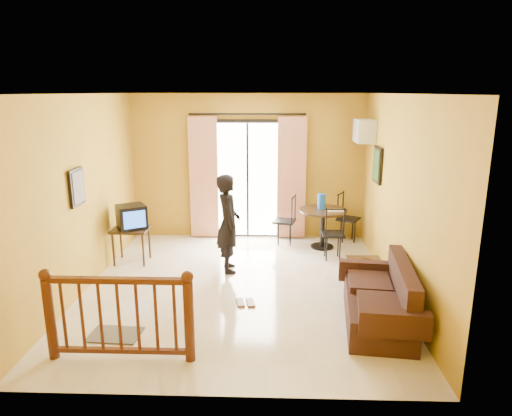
{
  "coord_description": "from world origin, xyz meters",
  "views": [
    {
      "loc": [
        0.46,
        -6.26,
        2.83
      ],
      "look_at": [
        0.24,
        0.2,
        1.17
      ],
      "focal_mm": 32.0,
      "sensor_mm": 36.0,
      "label": 1
    }
  ],
  "objects_px": {
    "dining_table": "(323,218)",
    "standing_person": "(228,223)",
    "sofa": "(382,302)",
    "coffee_table": "(367,275)",
    "television": "(132,217)"
  },
  "relations": [
    {
      "from": "dining_table",
      "to": "standing_person",
      "type": "height_order",
      "value": "standing_person"
    },
    {
      "from": "dining_table",
      "to": "sofa",
      "type": "xyz_separation_m",
      "value": [
        0.43,
        -2.89,
        -0.28
      ]
    },
    {
      "from": "sofa",
      "to": "standing_person",
      "type": "relative_size",
      "value": 1.09
    },
    {
      "from": "coffee_table",
      "to": "sofa",
      "type": "xyz_separation_m",
      "value": [
        0.0,
        -0.91,
        0.02
      ]
    },
    {
      "from": "coffee_table",
      "to": "standing_person",
      "type": "relative_size",
      "value": 0.58
    },
    {
      "from": "television",
      "to": "sofa",
      "type": "bearing_deg",
      "value": -59.35
    },
    {
      "from": "sofa",
      "to": "standing_person",
      "type": "xyz_separation_m",
      "value": [
        -2.07,
        1.71,
        0.5
      ]
    },
    {
      "from": "dining_table",
      "to": "television",
      "type": "bearing_deg",
      "value": -165.2
    },
    {
      "from": "dining_table",
      "to": "sofa",
      "type": "bearing_deg",
      "value": -81.46
    },
    {
      "from": "sofa",
      "to": "dining_table",
      "type": "bearing_deg",
      "value": 105.07
    },
    {
      "from": "television",
      "to": "dining_table",
      "type": "xyz_separation_m",
      "value": [
        3.29,
        0.87,
        -0.22
      ]
    },
    {
      "from": "coffee_table",
      "to": "standing_person",
      "type": "xyz_separation_m",
      "value": [
        -2.07,
        0.8,
        0.52
      ]
    },
    {
      "from": "television",
      "to": "standing_person",
      "type": "bearing_deg",
      "value": -41.58
    },
    {
      "from": "coffee_table",
      "to": "sofa",
      "type": "height_order",
      "value": "sofa"
    },
    {
      "from": "coffee_table",
      "to": "standing_person",
      "type": "distance_m",
      "value": 2.28
    }
  ]
}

